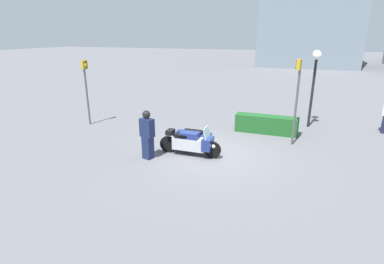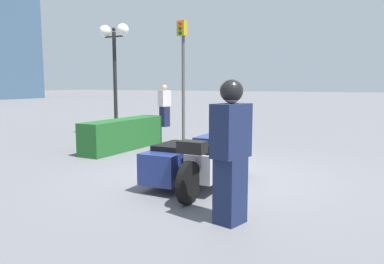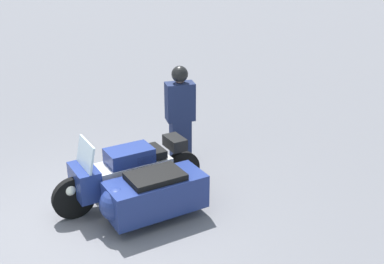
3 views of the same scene
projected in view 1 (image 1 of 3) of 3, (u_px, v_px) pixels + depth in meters
name	position (u px, v px, depth m)	size (l,w,h in m)	color
ground_plane	(213.00, 154.00, 11.36)	(160.00, 160.00, 0.00)	slate
police_motorcycle	(194.00, 140.00, 11.42)	(2.40, 1.25, 1.15)	black
officer_rider	(147.00, 134.00, 10.68)	(0.55, 0.41, 1.79)	#192347
hedge_bush_curbside	(266.00, 124.00, 13.66)	(2.79, 0.63, 0.81)	#1E5623
twin_lamp_post	(316.00, 66.00, 13.80)	(0.38, 1.10, 3.63)	black
traffic_light_near	(297.00, 90.00, 11.66)	(0.22, 0.28, 3.43)	#4C4C4C
traffic_light_far	(86.00, 83.00, 14.46)	(0.22, 0.28, 3.15)	#4C4C4C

